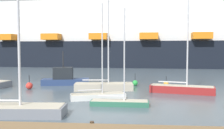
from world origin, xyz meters
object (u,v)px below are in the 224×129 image
sailboat_0 (120,101)px  sailboat_1 (12,108)px  sailboat_3 (182,88)px  channel_buoy_2 (166,84)px  sailboat_4 (104,85)px  fishing_boat_1 (65,78)px  cruise_ship (148,38)px  channel_buoy_1 (29,86)px  sailboat_6 (98,95)px  channel_buoy_0 (135,83)px

sailboat_0 → sailboat_1: size_ratio=0.66×
sailboat_3 → channel_buoy_2: size_ratio=7.92×
sailboat_4 → fishing_boat_1: (-5.36, 3.83, 0.26)m
channel_buoy_2 → cruise_ship: (0.04, 36.02, 6.96)m
sailboat_0 → channel_buoy_2: size_ratio=6.20×
sailboat_4 → channel_buoy_1: size_ratio=6.59×
sailboat_3 → cruise_ship: 41.02m
sailboat_3 → sailboat_6: sailboat_3 is taller
sailboat_0 → sailboat_3: size_ratio=0.78×
sailboat_6 → cruise_ship: bearing=63.4°
sailboat_4 → fishing_boat_1: 6.59m
sailboat_6 → channel_buoy_2: sailboat_6 is taller
sailboat_4 → channel_buoy_0: bearing=40.6°
sailboat_0 → cruise_ship: (5.07, 46.61, 6.92)m
channel_buoy_1 → channel_buoy_2: 15.79m
channel_buoy_1 → sailboat_0: bearing=-35.1°
sailboat_0 → cruise_ship: 47.39m
channel_buoy_0 → channel_buoy_1: bearing=-163.0°
sailboat_0 → sailboat_4: 7.56m
sailboat_6 → fishing_boat_1: sailboat_6 is taller
channel_buoy_0 → sailboat_4: bearing=-133.2°
sailboat_6 → channel_buoy_1: size_ratio=5.38×
sailboat_0 → fishing_boat_1: 13.36m
sailboat_0 → channel_buoy_2: (5.03, 10.59, -0.04)m
channel_buoy_2 → cruise_ship: cruise_ship is taller
sailboat_6 → cruise_ship: cruise_ship is taller
sailboat_1 → channel_buoy_0: size_ratio=7.62×
sailboat_6 → channel_buoy_1: bearing=131.9°
channel_buoy_2 → sailboat_4: bearing=-154.9°
cruise_ship → channel_buoy_1: bearing=-108.2°
sailboat_3 → sailboat_0: bearing=-120.1°
fishing_boat_1 → sailboat_3: bearing=149.5°
fishing_boat_1 → channel_buoy_2: size_ratio=4.95×
sailboat_6 → cruise_ship: (7.10, 44.26, 6.86)m
sailboat_1 → sailboat_6: 7.74m
sailboat_3 → channel_buoy_0: 6.64m
cruise_ship → channel_buoy_0: bearing=-92.6°
fishing_boat_1 → channel_buoy_1: bearing=41.5°
sailboat_0 → sailboat_4: bearing=107.2°
fishing_boat_1 → channel_buoy_2: (12.46, -0.50, -0.47)m
sailboat_3 → channel_buoy_2: bearing=116.3°
channel_buoy_2 → sailboat_1: bearing=-130.3°
sailboat_0 → fishing_boat_1: bearing=125.2°
sailboat_6 → channel_buoy_1: 9.74m
sailboat_3 → channel_buoy_1: size_ratio=6.17×
sailboat_1 → channel_buoy_1: bearing=104.2°
sailboat_0 → fishing_boat_1: sailboat_0 is taller
sailboat_6 → cruise_ship: size_ratio=0.07×
sailboat_3 → channel_buoy_2: sailboat_3 is taller
sailboat_0 → sailboat_4: size_ratio=0.73×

